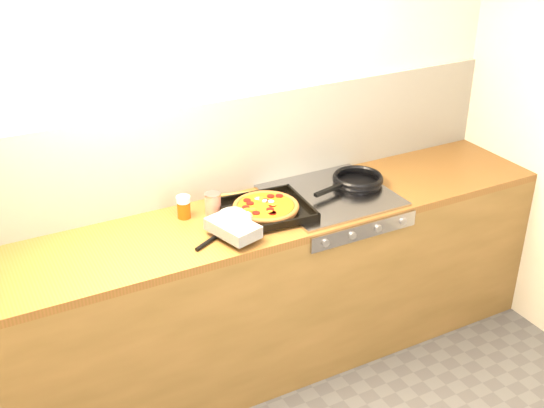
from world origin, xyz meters
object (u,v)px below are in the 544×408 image
tomato_can (213,204)px  juice_glass (184,207)px  pizza_on_tray (256,213)px  frying_pan (357,180)px

tomato_can → juice_glass: 0.14m
pizza_on_tray → juice_glass: bearing=146.5°
pizza_on_tray → tomato_can: size_ratio=4.96×
frying_pan → pizza_on_tray: bearing=-172.5°
frying_pan → juice_glass: (-0.93, 0.11, 0.02)m
pizza_on_tray → juice_glass: 0.35m
frying_pan → juice_glass: bearing=173.3°
pizza_on_tray → frying_pan: bearing=7.5°
tomato_can → juice_glass: (-0.14, 0.03, 0.00)m
pizza_on_tray → frying_pan: 0.64m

